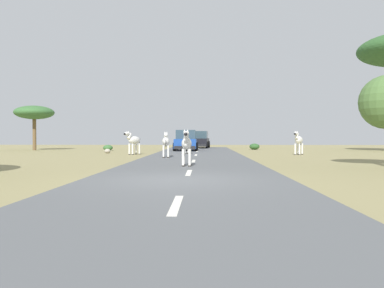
# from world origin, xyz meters

# --- Properties ---
(ground_plane) EXTENTS (90.00, 90.00, 0.00)m
(ground_plane) POSITION_xyz_m (0.00, 0.00, 0.00)
(ground_plane) COLOR #8E8456
(road) EXTENTS (6.00, 64.00, 0.05)m
(road) POSITION_xyz_m (0.34, 0.00, 0.03)
(road) COLOR #56595B
(road) RESTS_ON ground_plane
(lane_markings) EXTENTS (0.16, 56.00, 0.01)m
(lane_markings) POSITION_xyz_m (0.34, -1.00, 0.05)
(lane_markings) COLOR silver
(lane_markings) RESTS_ON road
(zebra_0) EXTENTS (0.42, 1.59, 1.50)m
(zebra_0) POSITION_xyz_m (0.14, 4.87, 0.94)
(zebra_0) COLOR silver
(zebra_0) RESTS_ON road
(zebra_1) EXTENTS (1.06, 1.59, 1.63)m
(zebra_1) POSITION_xyz_m (-3.97, 15.39, 0.97)
(zebra_1) COLOR silver
(zebra_1) RESTS_ON ground_plane
(zebra_2) EXTENTS (0.51, 1.59, 1.50)m
(zebra_2) POSITION_xyz_m (-1.33, 11.21, 0.94)
(zebra_2) COLOR silver
(zebra_2) RESTS_ON road
(zebra_3) EXTENTS (0.59, 1.66, 1.57)m
(zebra_3) POSITION_xyz_m (-0.34, 15.55, 0.98)
(zebra_3) COLOR silver
(zebra_3) RESTS_ON road
(zebra_4) EXTENTS (1.05, 1.61, 1.64)m
(zebra_4) POSITION_xyz_m (7.27, 15.48, 0.98)
(zebra_4) COLOR silver
(zebra_4) RESTS_ON ground_plane
(car_0) EXTENTS (2.03, 4.35, 1.74)m
(car_0) POSITION_xyz_m (-0.67, 22.14, 0.85)
(car_0) COLOR #1E479E
(car_0) RESTS_ON road
(car_1) EXTENTS (2.27, 4.46, 1.74)m
(car_1) POSITION_xyz_m (0.41, 29.17, 0.85)
(car_1) COLOR black
(car_1) RESTS_ON road
(tree_4) EXTENTS (3.48, 3.48, 4.01)m
(tree_4) POSITION_xyz_m (-14.44, 23.48, 3.37)
(tree_4) COLOR brown
(tree_4) RESTS_ON ground_plane
(bush_0) EXTENTS (0.84, 0.75, 0.50)m
(bush_0) POSITION_xyz_m (-7.53, 22.57, 0.25)
(bush_0) COLOR #386633
(bush_0) RESTS_ON ground_plane
(bush_1) EXTENTS (0.95, 0.86, 0.57)m
(bush_1) POSITION_xyz_m (5.64, 25.55, 0.29)
(bush_1) COLOR #2D5628
(bush_1) RESTS_ON ground_plane
(rock_1) EXTENTS (0.45, 0.47, 0.33)m
(rock_1) POSITION_xyz_m (-6.29, 17.46, 0.17)
(rock_1) COLOR #A89E8C
(rock_1) RESTS_ON ground_plane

